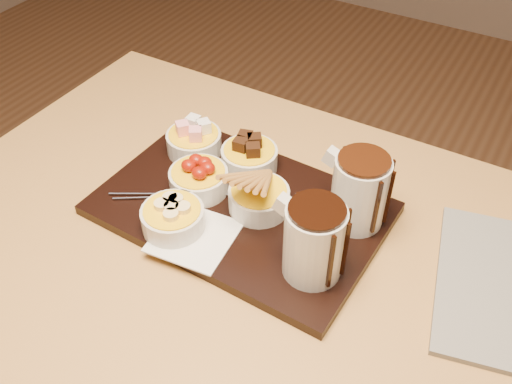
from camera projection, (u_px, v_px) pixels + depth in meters
The scene contains 11 objects.
dining_table at pixel (268, 295), 0.95m from camera, with size 1.20×0.80×0.75m.
serving_board at pixel (240, 208), 0.95m from camera, with size 0.46×0.30×0.02m, color black.
napkin at pixel (194, 237), 0.89m from camera, with size 0.12×0.12×0.00m, color white.
bowl_marshmallows at pixel (194, 143), 1.04m from camera, with size 0.10×0.10×0.04m, color beige.
bowl_cake at pixel (249, 159), 1.00m from camera, with size 0.10×0.10×0.04m, color beige.
bowl_strawberries at pixel (199, 181), 0.96m from camera, with size 0.10×0.10×0.04m, color beige.
bowl_biscotti at pixel (259, 199), 0.93m from camera, with size 0.10×0.10×0.04m, color beige.
bowl_bananas at pixel (173, 219), 0.89m from camera, with size 0.10×0.10×0.04m, color beige.
pitcher_dark_chocolate at pixel (314, 242), 0.80m from camera, with size 0.09×0.09×0.12m, color silver.
pitcher_milk_chocolate at pixel (359, 192), 0.88m from camera, with size 0.09×0.09×0.12m, color silver.
fondue_skewers at pixel (186, 194), 0.96m from camera, with size 0.26×0.03×0.01m, color silver, non-canonical shape.
Camera 1 is at (0.28, -0.52, 1.42)m, focal length 40.00 mm.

